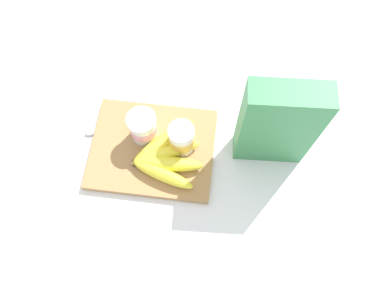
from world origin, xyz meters
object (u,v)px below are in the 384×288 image
at_px(cutting_board, 153,149).
at_px(yogurt_cup_front, 143,127).
at_px(cereal_box, 277,125).
at_px(banana_bunch, 166,157).
at_px(spoon, 82,135).
at_px(yogurt_cup_back, 182,138).

relative_size(cutting_board, yogurt_cup_front, 3.46).
relative_size(cutting_board, cereal_box, 1.10).
height_order(cutting_board, banana_bunch, banana_bunch).
bearing_deg(banana_bunch, spoon, 168.61).
xyz_separation_m(yogurt_cup_back, spoon, (-0.27, 0.00, -0.06)).
distance_m(cutting_board, cereal_box, 0.32).
relative_size(cereal_box, banana_bunch, 1.37).
bearing_deg(spoon, yogurt_cup_front, 4.84).
distance_m(banana_bunch, spoon, 0.24).
bearing_deg(yogurt_cup_back, cereal_box, 6.49).
bearing_deg(cereal_box, spoon, 179.03).
relative_size(banana_bunch, spoon, 1.71).
bearing_deg(spoon, yogurt_cup_back, -0.94).
bearing_deg(yogurt_cup_back, spoon, 179.06).
xyz_separation_m(cereal_box, yogurt_cup_back, (-0.22, -0.02, -0.08)).
xyz_separation_m(yogurt_cup_front, spoon, (-0.17, -0.01, -0.06)).
height_order(cutting_board, yogurt_cup_back, yogurt_cup_back).
bearing_deg(yogurt_cup_back, cutting_board, -169.68).
height_order(cereal_box, yogurt_cup_back, cereal_box).
xyz_separation_m(cutting_board, cereal_box, (0.29, 0.04, 0.13)).
distance_m(cereal_box, spoon, 0.50).
xyz_separation_m(cutting_board, spoon, (-0.19, 0.02, -0.01)).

